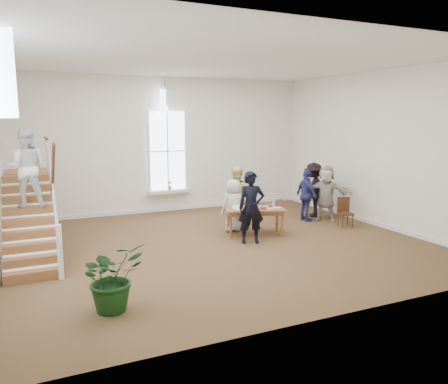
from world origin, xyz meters
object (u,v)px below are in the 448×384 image
police_officer (251,208)px  elderly_woman (233,205)px  woman_cluster_c (326,193)px  side_chair (345,211)px  woman_cluster_b (313,190)px  library_table (255,211)px  person_yellow (235,196)px  woman_cluster_a (307,195)px  floor_plant (112,277)px

police_officer → elderly_woman: (0.10, 1.25, -0.18)m
police_officer → woman_cluster_c: police_officer is taller
woman_cluster_c → side_chair: size_ratio=1.99×
side_chair → woman_cluster_b: bearing=104.5°
woman_cluster_c → elderly_woman: bearing=-135.2°
library_table → elderly_woman: bearing=139.1°
person_yellow → elderly_woman: bearing=50.2°
woman_cluster_a → woman_cluster_b: size_ratio=0.92×
side_chair → person_yellow: bearing=168.4°
woman_cluster_a → side_chair: size_ratio=1.84×
woman_cluster_a → floor_plant: (-6.61, -4.04, -0.23)m
woman_cluster_b → library_table: bearing=-37.5°
floor_plant → side_chair: bearing=22.4°
person_yellow → woman_cluster_c: size_ratio=1.03×
library_table → woman_cluster_c: (2.80, 0.60, 0.20)m
side_chair → elderly_woman: bearing=178.5°
elderly_woman → woman_cluster_b: (3.16, 0.65, 0.14)m
woman_cluster_b → floor_plant: 8.48m
police_officer → elderly_woman: bearing=101.5°
woman_cluster_a → side_chair: bearing=-151.7°
police_officer → woman_cluster_b: bearing=46.3°
elderly_woman → woman_cluster_a: 2.59m
library_table → woman_cluster_a: size_ratio=1.09×
police_officer → person_yellow: police_officer is taller
woman_cluster_a → floor_plant: size_ratio=1.41×
police_officer → side_chair: 3.33m
person_yellow → floor_plant: (-4.32, -4.34, -0.32)m
person_yellow → woman_cluster_b: 2.86m
person_yellow → woman_cluster_c: person_yellow is taller
woman_cluster_c → side_chair: 0.96m
woman_cluster_a → woman_cluster_c: (0.57, -0.20, 0.06)m
police_officer → woman_cluster_a: size_ratio=1.15×
woman_cluster_a → woman_cluster_c: woman_cluster_c is taller
library_table → person_yellow: person_yellow is taller
woman_cluster_c → floor_plant: woman_cluster_c is taller
police_officer → library_table: bearing=70.9°
library_table → police_officer: police_officer is taller
police_officer → floor_plant: (-3.92, -2.59, -0.35)m
woman_cluster_b → person_yellow: bearing=-58.5°
police_officer → woman_cluster_b: (3.26, 1.90, -0.04)m
police_officer → woman_cluster_a: 3.06m
library_table → floor_plant: bearing=-125.2°
library_table → woman_cluster_c: bearing=30.5°
library_table → woman_cluster_c: 2.87m
police_officer → elderly_woman: police_officer is taller
elderly_woman → woman_cluster_b: 3.23m
police_officer → person_yellow: (0.40, 1.75, -0.03)m
person_yellow → woman_cluster_b: (2.86, 0.15, -0.02)m
woman_cluster_b → woman_cluster_c: (0.00, -0.65, -0.01)m
library_table → police_officer: (-0.46, -0.65, 0.26)m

